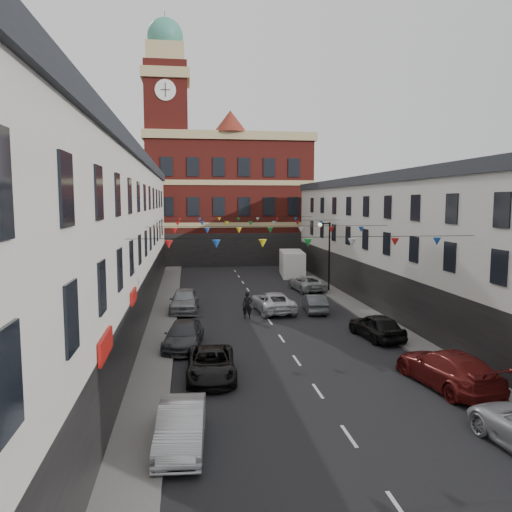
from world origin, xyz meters
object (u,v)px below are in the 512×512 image
white_van (292,264)px  pedestrian (247,306)px  car_right_e (315,303)px  car_left_e (184,300)px  street_lamp (327,247)px  car_left_d (184,335)px  car_right_c (447,369)px  car_right_d (377,326)px  car_left_c (211,364)px  car_left_b (181,426)px  moving_car (273,302)px  car_right_f (307,283)px

white_van → pedestrian: (-6.96, -18.67, -0.39)m
pedestrian → car_right_e: bearing=33.2°
car_left_e → street_lamp: bearing=30.9°
car_left_d → car_right_c: 13.15m
car_left_e → car_right_d: bearing=-34.8°
car_left_d → car_right_e: bearing=46.7°
car_left_c → street_lamp: bearing=63.2°
car_left_d → car_right_c: bearing=-26.2°
car_right_d → white_van: bearing=-98.6°
car_left_b → white_van: 37.34m
street_lamp → car_left_b: 28.80m
car_left_c → car_right_e: car_right_e is taller
car_left_d → car_right_e: car_left_d is taller
street_lamp → white_van: 10.08m
car_right_c → car_right_d: (-0.18, 7.48, -0.06)m
car_left_b → pedestrian: size_ratio=2.28×
car_left_b → car_left_e: car_left_e is taller
car_left_e → car_right_e: size_ratio=1.24×
car_left_e → car_left_b: bearing=-86.3°
car_left_d → pedestrian: 7.34m
car_right_d → pedestrian: (-6.69, 5.80, 0.18)m
car_left_d → car_right_c: size_ratio=0.85×
street_lamp → car_right_c: 22.50m
car_left_c → pedestrian: bearing=76.8°
car_left_e → car_left_c: bearing=-81.2°
moving_car → pedestrian: bearing=38.3°
street_lamp → pedestrian: bearing=-131.4°
car_left_d → car_right_f: 19.08m
car_left_c → car_right_f: size_ratio=0.94×
car_left_e → moving_car: bearing=-4.3°
car_left_b → car_right_c: size_ratio=0.76×
street_lamp → car_right_f: 3.65m
car_right_e → car_right_f: size_ratio=0.80×
car_left_d → car_left_c: bearing=-68.5°
car_right_c → car_right_d: car_right_c is taller
car_left_d → car_left_e: 8.86m
car_right_c → car_right_e: 14.87m
street_lamp → car_left_e: size_ratio=1.25×
car_left_e → car_right_f: bearing=37.3°
car_right_d → white_van: size_ratio=0.73×
car_left_d → pedestrian: bearing=62.8°
car_right_f → white_van: bearing=-99.6°
car_left_e → car_right_f: 12.69m
car_right_f → car_left_e: bearing=27.5°
moving_car → car_right_f: bearing=-124.0°
car_left_b → car_left_e: bearing=93.6°
car_left_d → car_right_c: (11.00, -7.21, 0.12)m
car_right_e → moving_car: bearing=-3.3°
car_left_c → car_left_d: bearing=106.3°
car_right_d → moving_car: bearing=-67.0°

